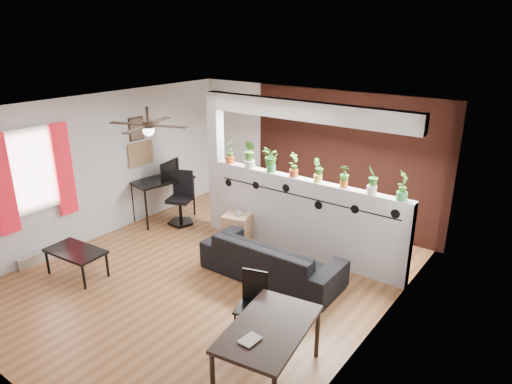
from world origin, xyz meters
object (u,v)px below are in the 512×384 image
(potted_plant_0, at_px, (230,150))
(potted_plant_1, at_px, (250,153))
(potted_plant_2, at_px, (271,159))
(potted_plant_4, at_px, (318,170))
(cup, at_px, (239,213))
(folding_chair, at_px, (253,298))
(computer_desk, at_px, (162,183))
(coffee_table, at_px, (76,253))
(cube_shelf, at_px, (237,229))
(dining_table, at_px, (269,332))
(sofa, at_px, (272,259))
(potted_plant_6, at_px, (373,179))
(potted_plant_5, at_px, (344,176))
(office_chair, at_px, (181,201))
(ceiling_fan, at_px, (148,127))
(potted_plant_3, at_px, (294,164))

(potted_plant_0, bearing_deg, potted_plant_1, 0.00)
(potted_plant_2, distance_m, potted_plant_4, 0.90)
(cup, bearing_deg, folding_chair, -47.70)
(potted_plant_4, xyz_separation_m, computer_desk, (-3.28, -0.34, -0.79))
(potted_plant_4, xyz_separation_m, coffee_table, (-2.69, -2.70, -1.17))
(potted_plant_1, height_order, cube_shelf, potted_plant_1)
(cube_shelf, distance_m, dining_table, 3.42)
(potted_plant_1, relative_size, sofa, 0.23)
(cube_shelf, bearing_deg, computer_desk, 165.11)
(potted_plant_4, bearing_deg, cup, -165.74)
(potted_plant_2, bearing_deg, cup, -141.95)
(folding_chair, bearing_deg, potted_plant_2, 119.97)
(sofa, distance_m, folding_chair, 1.44)
(potted_plant_6, relative_size, dining_table, 0.31)
(potted_plant_2, bearing_deg, folding_chair, -60.03)
(potted_plant_1, bearing_deg, cube_shelf, -95.54)
(potted_plant_5, bearing_deg, potted_plant_6, 0.00)
(potted_plant_6, distance_m, cup, 2.47)
(potted_plant_6, height_order, computer_desk, potted_plant_6)
(potted_plant_0, bearing_deg, office_chair, -164.68)
(ceiling_fan, distance_m, potted_plant_3, 2.38)
(potted_plant_2, relative_size, cube_shelf, 0.80)
(potted_plant_3, relative_size, folding_chair, 0.47)
(dining_table, xyz_separation_m, coffee_table, (-3.69, 0.06, -0.22))
(office_chair, bearing_deg, sofa, -14.16)
(potted_plant_6, bearing_deg, ceiling_fan, -146.59)
(potted_plant_6, bearing_deg, sofa, -139.99)
(sofa, bearing_deg, potted_plant_3, -77.07)
(cup, height_order, dining_table, dining_table)
(potted_plant_1, bearing_deg, coffee_table, -116.22)
(potted_plant_4, xyz_separation_m, folding_chair, (0.38, -2.23, -1.04))
(cube_shelf, relative_size, cup, 4.85)
(ceiling_fan, height_order, potted_plant_6, ceiling_fan)
(folding_chair, bearing_deg, potted_plant_3, 110.52)
(folding_chair, bearing_deg, potted_plant_1, 127.91)
(potted_plant_6, bearing_deg, potted_plant_2, -180.00)
(potted_plant_6, bearing_deg, computer_desk, -175.35)
(potted_plant_5, xyz_separation_m, computer_desk, (-3.73, -0.34, -0.77))
(cup, height_order, coffee_table, cup)
(potted_plant_2, distance_m, sofa, 1.73)
(potted_plant_6, height_order, cube_shelf, potted_plant_6)
(potted_plant_5, height_order, sofa, potted_plant_5)
(potted_plant_4, xyz_separation_m, potted_plant_5, (0.45, -0.00, -0.02))
(dining_table, bearing_deg, cup, 133.89)
(potted_plant_5, height_order, office_chair, potted_plant_5)
(sofa, bearing_deg, dining_table, 122.76)
(potted_plant_0, relative_size, office_chair, 0.42)
(computer_desk, relative_size, dining_table, 0.93)
(potted_plant_1, distance_m, cube_shelf, 1.37)
(potted_plant_1, xyz_separation_m, dining_table, (2.35, -2.77, -0.99))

